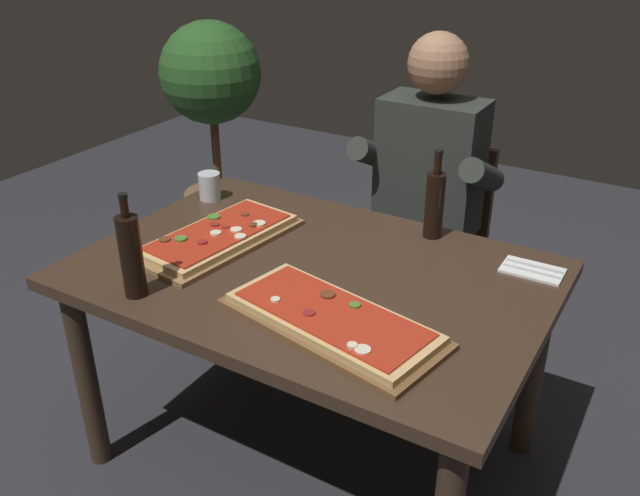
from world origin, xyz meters
TOP-DOWN VIEW (x-y plane):
  - ground_plane at (0.00, 0.00)m, footprint 6.40×6.40m
  - dining_table at (0.00, 0.00)m, footprint 1.40×0.96m
  - pizza_rectangular_front at (0.21, -0.23)m, footprint 0.65×0.38m
  - pizza_rectangular_left at (-0.35, -0.00)m, footprint 0.33×0.59m
  - wine_bottle_dark at (0.23, 0.40)m, footprint 0.06×0.06m
  - oil_bottle_amber at (-0.35, -0.38)m, footprint 0.06×0.06m
  - tumbler_near_camera at (-0.61, 0.27)m, footprint 0.08×0.08m
  - napkin_cutlery_set at (0.58, 0.33)m, footprint 0.18×0.11m
  - diner_chair at (0.05, 0.86)m, footprint 0.44×0.44m
  - seated_diner at (0.05, 0.74)m, footprint 0.53×0.41m
  - potted_plant_corner at (-1.27, 1.11)m, footprint 0.51×0.51m

SIDE VIEW (x-z plane):
  - ground_plane at x=0.00m, z-range 0.00..0.00m
  - diner_chair at x=0.05m, z-range 0.05..0.92m
  - dining_table at x=0.00m, z-range 0.27..1.01m
  - seated_diner at x=0.05m, z-range 0.08..1.41m
  - napkin_cutlery_set at x=0.58m, z-range 0.74..0.75m
  - potted_plant_corner at x=-1.27m, z-range 0.15..1.37m
  - pizza_rectangular_front at x=0.21m, z-range 0.73..0.78m
  - pizza_rectangular_left at x=-0.35m, z-range 0.74..0.78m
  - tumbler_near_camera at x=-0.61m, z-range 0.74..0.84m
  - wine_bottle_dark at x=0.23m, z-range 0.71..1.01m
  - oil_bottle_amber at x=-0.35m, z-range 0.71..1.02m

